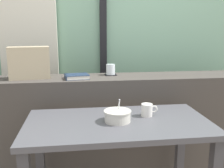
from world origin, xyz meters
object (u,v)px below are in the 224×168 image
Objects in this scene: throw_pillow at (29,63)px; ceramic_mug at (147,110)px; closed_book at (77,76)px; coaster_square at (111,75)px; juice_glass at (111,70)px; breakfast_table at (118,138)px; soup_bowl at (118,116)px.

ceramic_mug is at bearing -31.98° from throw_pillow.
closed_book is 1.88× the size of ceramic_mug.
throw_pillow is at bearing -173.74° from coaster_square.
closed_book is at bearing -8.23° from throw_pillow.
throw_pillow is 2.83× the size of ceramic_mug.
juice_glass reaches higher than coaster_square.
closed_book is at bearing -156.53° from coaster_square.
juice_glass is 0.69m from throw_pillow.
breakfast_table is 3.71× the size of throw_pillow.
throw_pillow reaches higher than soup_bowl.
coaster_square is at bearing 106.03° from ceramic_mug.
throw_pillow is 1.83× the size of soup_bowl.
throw_pillow is 1.04m from ceramic_mug.
closed_book is at bearing 134.71° from ceramic_mug.
throw_pillow is at bearing -173.74° from juice_glass.
ceramic_mug is (0.85, -0.53, -0.27)m from throw_pillow.
soup_bowl is 1.55× the size of ceramic_mug.
breakfast_table is 0.74m from coaster_square.
closed_book is (-0.26, 0.55, 0.31)m from breakfast_table.
ceramic_mug is at bearing 20.03° from soup_bowl.
closed_book is 1.21× the size of soup_bowl.
soup_bowl is at bearing -43.86° from throw_pillow.
closed_book is 0.69m from ceramic_mug.
coaster_square is 0.57× the size of soup_bowl.
juice_glass reaches higher than soup_bowl.
juice_glass reaches higher than ceramic_mug.
ceramic_mug is (0.22, 0.08, 0.01)m from soup_bowl.
closed_book reaches higher than coaster_square.
breakfast_table is at bearing -43.42° from throw_pillow.
juice_glass is (0.04, 0.68, 0.34)m from breakfast_table.
closed_book is at bearing 115.27° from breakfast_table.
coaster_square is 0.65m from ceramic_mug.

